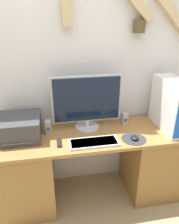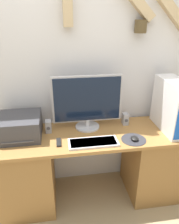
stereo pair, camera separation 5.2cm
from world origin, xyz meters
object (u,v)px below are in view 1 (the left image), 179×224
object	(u,v)px
mouse	(135,138)
speaker_right	(124,118)
keyboard	(94,142)
printer	(19,128)
monitor	(87,101)
speaker_left	(48,127)
remote_control	(59,143)
computer_tower	(171,105)

from	to	relation	value
mouse	speaker_right	distance (m)	0.31
keyboard	mouse	world-z (taller)	mouse
keyboard	speaker_right	size ratio (longest dim) A/B	3.74
keyboard	printer	size ratio (longest dim) A/B	1.15
monitor	printer	xyz separation A→B (m)	(-0.62, -0.08, -0.17)
mouse	printer	xyz separation A→B (m)	(-0.99, 0.23, 0.08)
speaker_left	remote_control	distance (m)	0.24
monitor	speaker_left	size ratio (longest dim) A/B	5.68
keyboard	speaker_right	bearing A→B (deg)	39.48
speaker_left	printer	bearing A→B (deg)	-170.67
monitor	speaker_left	world-z (taller)	monitor
speaker_left	keyboard	bearing A→B (deg)	-34.93
speaker_left	speaker_right	world-z (taller)	same
keyboard	remote_control	world-z (taller)	keyboard
keyboard	remote_control	size ratio (longest dim) A/B	3.44
computer_tower	printer	distance (m)	1.40
computer_tower	speaker_left	size ratio (longest dim) A/B	4.22
mouse	computer_tower	distance (m)	0.48
computer_tower	printer	world-z (taller)	computer_tower
speaker_right	printer	bearing A→B (deg)	-175.18
monitor	speaker_right	distance (m)	0.44
keyboard	remote_control	distance (m)	0.30
monitor	computer_tower	bearing A→B (deg)	-10.86
speaker_right	mouse	bearing A→B (deg)	-91.69
keyboard	mouse	bearing A→B (deg)	-0.74
computer_tower	remote_control	bearing A→B (deg)	-174.49
monitor	computer_tower	size ratio (longest dim) A/B	1.35
speaker_left	mouse	bearing A→B (deg)	-19.90
mouse	speaker_left	xyz separation A→B (m)	(-0.74, 0.27, 0.04)
monitor	speaker_left	distance (m)	0.43
keyboard	mouse	size ratio (longest dim) A/B	5.15
mouse	speaker_right	xyz separation A→B (m)	(0.01, 0.31, 0.04)
keyboard	monitor	bearing A→B (deg)	91.55
mouse	computer_tower	size ratio (longest dim) A/B	0.17
mouse	computer_tower	bearing A→B (deg)	21.16
monitor	computer_tower	xyz separation A→B (m)	(0.77, -0.15, -0.03)
monitor	remote_control	size ratio (longest dim) A/B	5.23
computer_tower	speaker_right	world-z (taller)	computer_tower
monitor	speaker_right	size ratio (longest dim) A/B	5.68
printer	speaker_left	xyz separation A→B (m)	(0.25, 0.04, -0.04)
speaker_left	speaker_right	xyz separation A→B (m)	(0.75, 0.04, 0.00)
printer	remote_control	size ratio (longest dim) A/B	3.01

